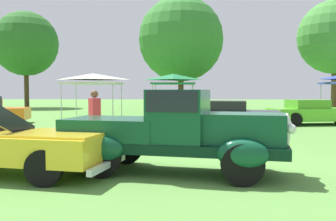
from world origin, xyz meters
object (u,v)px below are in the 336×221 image
Objects in this scene: neighbor_convertible at (10,145)px; canopy_tent_left_field at (93,78)px; feature_pickup_truck at (175,131)px; show_car_lime at (310,112)px; canopy_tent_center_field at (173,78)px; show_car_charcoal at (226,115)px; spectator_between_cars at (95,117)px.

canopy_tent_left_field is at bearing 97.74° from neighbor_convertible.
feature_pickup_truck is 12.70m from show_car_lime.
show_car_lime is at bearing -36.65° from canopy_tent_center_field.
show_car_lime is 1.21× the size of canopy_tent_left_field.
canopy_tent_left_field is 1.24× the size of canopy_tent_center_field.
show_car_charcoal is (5.34, 9.07, 0.02)m from neighbor_convertible.
show_car_lime is at bearing -20.50° from canopy_tent_left_field.
feature_pickup_truck is at bearing -102.75° from show_car_charcoal.
show_car_lime is 11.78m from spectator_between_cars.
spectator_between_cars reaches higher than show_car_lime.
show_car_charcoal is at bearing 59.48° from neighbor_convertible.
canopy_tent_left_field is (-5.46, 15.42, 1.56)m from feature_pickup_truck.
spectator_between_cars reaches higher than neighbor_convertible.
neighbor_convertible is 15.85m from canopy_tent_left_field.
neighbor_convertible is (-3.34, -0.19, -0.29)m from feature_pickup_truck.
canopy_tent_center_field reaches higher than show_car_charcoal.
show_car_charcoal is 1.14× the size of show_car_lime.
show_car_charcoal and show_car_lime have the same top height.
canopy_tent_center_field is at bearing 7.75° from canopy_tent_left_field.
feature_pickup_truck is 3.92m from spectator_between_cars.
neighbor_convertible is 1.01× the size of show_car_charcoal.
neighbor_convertible is at bearing -82.26° from canopy_tent_left_field.
show_car_charcoal is (2.01, 8.88, -0.27)m from feature_pickup_truck.
canopy_tent_center_field is (4.95, 0.67, -0.00)m from canopy_tent_left_field.
canopy_tent_left_field is 4.99m from canopy_tent_center_field.
spectator_between_cars is at bearing -137.74° from show_car_lime.
neighbor_convertible is at bearing -130.75° from show_car_lime.
neighbor_convertible is at bearing -105.90° from spectator_between_cars.
neighbor_convertible is at bearing -120.52° from show_car_charcoal.
canopy_tent_left_field is at bearing 159.50° from show_car_lime.
show_car_charcoal is 1.38× the size of canopy_tent_left_field.
show_car_lime is 12.70m from canopy_tent_left_field.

